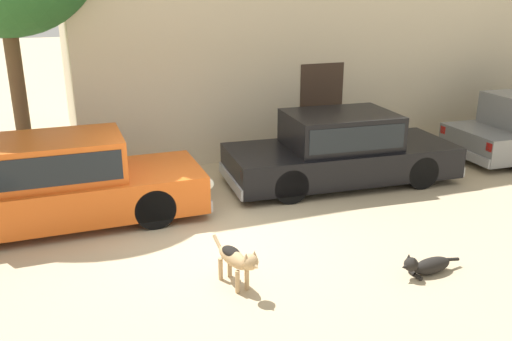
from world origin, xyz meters
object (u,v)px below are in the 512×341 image
Objects in this scene: stray_dog_tan at (427,265)px; parked_sedan_nearest at (60,182)px; parked_sedan_second at (341,148)px; stray_dog_spotted at (237,259)px.

parked_sedan_nearest is at bearing -42.41° from stray_dog_tan.
parked_sedan_second is 4.73× the size of stray_dog_tan.
stray_dog_spotted is (2.02, -3.00, -0.31)m from parked_sedan_nearest.
parked_sedan_second is at bearing -105.06° from stray_dog_tan.
parked_sedan_second is 3.85m from stray_dog_tan.
parked_sedan_second is 4.53m from stray_dog_spotted.
stray_dog_tan is (-0.74, -3.74, -0.57)m from parked_sedan_second.
parked_sedan_second is (5.29, 0.11, -0.02)m from parked_sedan_nearest.
stray_dog_spotted is 1.03× the size of stray_dog_tan.
parked_sedan_nearest reaches higher than stray_dog_tan.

